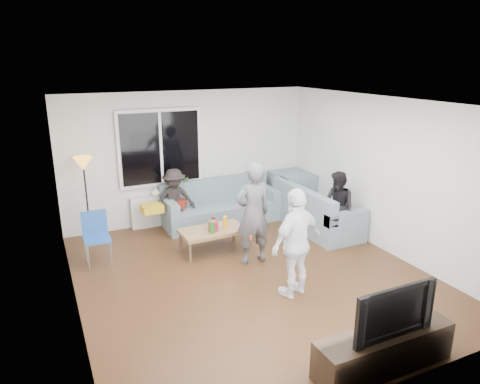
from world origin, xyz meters
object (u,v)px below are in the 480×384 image
floor_lamp (87,201)px  player_right (296,243)px  player_left (253,214)px  television (389,308)px  sofa_back_section (221,202)px  spectator_right (338,207)px  side_chair (97,240)px  spectator_back (175,200)px  coffee_table (213,240)px  tv_console (384,350)px  sofa_right_section (317,207)px

floor_lamp → player_right: (2.36, -3.14, -0.01)m
player_left → television: player_left is taller
sofa_back_section → floor_lamp: floor_lamp is taller
sofa_back_section → floor_lamp: bearing=177.8°
television → spectator_right: bearing=61.1°
side_chair → spectator_back: (1.57, 0.95, 0.17)m
player_left → coffee_table: bearing=-57.0°
spectator_back → tv_console: 4.88m
spectator_back → television: 4.87m
sofa_right_section → spectator_back: (-2.50, 1.09, 0.18)m
player_right → player_left: bearing=-102.5°
floor_lamp → sofa_back_section: bearing=-2.2°
sofa_back_section → coffee_table: size_ratio=2.09×
player_left → spectator_back: bearing=-70.1°
spectator_right → floor_lamp: bearing=-122.2°
sofa_back_section → spectator_right: size_ratio=1.81×
side_chair → television: (2.38, -3.85, 0.30)m
sofa_right_section → spectator_right: size_ratio=1.57×
television → side_chair: bearing=121.7°
coffee_table → tv_console: tv_console is taller
side_chair → tv_console: size_ratio=0.54×
sofa_right_section → floor_lamp: (-4.07, 1.16, 0.36)m
coffee_table → player_right: player_right is taller
player_left → tv_console: bearing=91.1°
side_chair → player_right: size_ratio=0.56×
spectator_back → tv_console: (0.81, -4.80, -0.38)m
floor_lamp → television: floor_lamp is taller
sofa_right_section → side_chair: size_ratio=2.33×
sofa_back_section → television: size_ratio=2.31×
side_chair → tv_console: side_chair is taller
spectator_right → television: 3.49m
sofa_back_section → coffee_table: bearing=-118.4°
sofa_right_section → floor_lamp: bearing=74.1°
floor_lamp → side_chair: bearing=-90.0°
sofa_right_section → coffee_table: (-2.22, -0.15, -0.22)m
floor_lamp → sofa_right_section: bearing=-15.9°
side_chair → floor_lamp: floor_lamp is taller
coffee_table → tv_console: 3.60m
side_chair → floor_lamp: bearing=90.1°
tv_console → television: 0.51m
tv_console → spectator_back: bearing=99.6°
sofa_back_section → sofa_right_section: bearing=-34.2°
player_right → television: size_ratio=1.55×
spectator_back → player_right: bearing=-70.6°
sofa_back_section → sofa_right_section: (1.56, -1.06, 0.00)m
side_chair → television: size_ratio=0.86×
sofa_right_section → floor_lamp: size_ratio=1.28×
player_right → sofa_right_section: bearing=-147.0°
sofa_back_section → side_chair: size_ratio=2.67×
spectator_right → television: bearing=-37.1°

